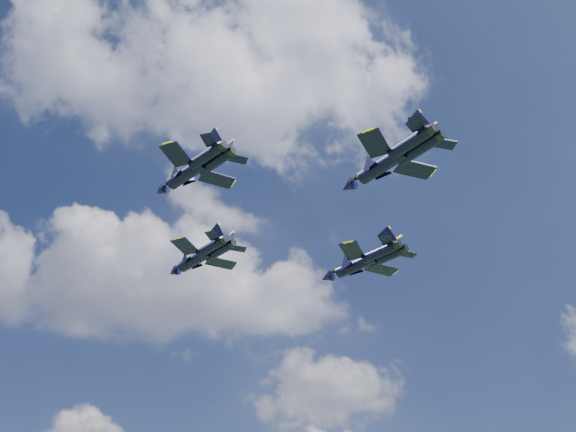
{
  "coord_description": "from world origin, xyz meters",
  "views": [
    {
      "loc": [
        -2.26,
        -75.12,
        3.33
      ],
      "look_at": [
        3.56,
        1.21,
        56.18
      ],
      "focal_mm": 40.0,
      "sensor_mm": 36.0,
      "label": 1
    }
  ],
  "objects_px": {
    "jet_left": "(185,175)",
    "jet_right": "(354,266)",
    "jet_lead": "(193,260)",
    "jet_slot": "(379,167)"
  },
  "relations": [
    {
      "from": "jet_left",
      "to": "jet_right",
      "type": "xyz_separation_m",
      "value": [
        26.24,
        22.88,
        0.57
      ]
    },
    {
      "from": "jet_slot",
      "to": "jet_lead",
      "type": "bearing_deg",
      "value": 93.52
    },
    {
      "from": "jet_lead",
      "to": "jet_slot",
      "type": "distance_m",
      "value": 38.88
    },
    {
      "from": "jet_slot",
      "to": "jet_right",
      "type": "bearing_deg",
      "value": 50.57
    },
    {
      "from": "jet_lead",
      "to": "jet_slot",
      "type": "bearing_deg",
      "value": -90.5
    },
    {
      "from": "jet_right",
      "to": "jet_slot",
      "type": "height_order",
      "value": "jet_right"
    },
    {
      "from": "jet_left",
      "to": "jet_right",
      "type": "relative_size",
      "value": 0.87
    },
    {
      "from": "jet_lead",
      "to": "jet_left",
      "type": "relative_size",
      "value": 1.09
    },
    {
      "from": "jet_lead",
      "to": "jet_left",
      "type": "bearing_deg",
      "value": -130.57
    },
    {
      "from": "jet_lead",
      "to": "jet_slot",
      "type": "xyz_separation_m",
      "value": [
        25.14,
        -29.56,
        -2.44
      ]
    }
  ]
}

